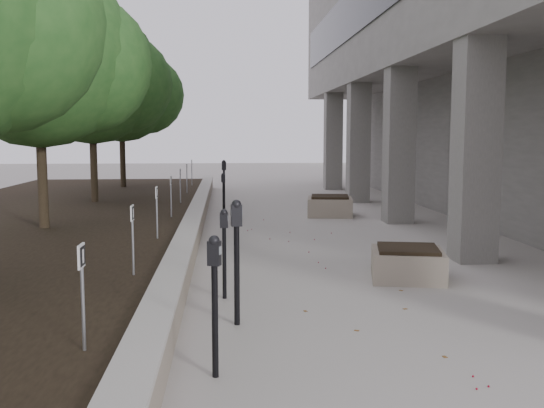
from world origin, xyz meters
name	(u,v)px	position (x,y,z in m)	size (l,w,h in m)	color
retaining_wall	(193,226)	(-1.82, 9.00, 0.25)	(0.39, 26.00, 0.50)	gray
planting_bed	(25,230)	(-5.50, 9.00, 0.20)	(7.00, 26.00, 0.40)	black
crabapple_tree_3	(39,93)	(-4.80, 8.00, 3.12)	(4.60, 4.00, 5.44)	#265821
crabapple_tree_4	(92,105)	(-4.80, 13.00, 3.12)	(4.60, 4.00, 5.44)	#265821
crabapple_tree_5	(121,111)	(-4.80, 18.00, 3.12)	(4.60, 4.00, 5.44)	#265821
parking_sign_2	(83,298)	(-2.35, 0.50, 0.88)	(0.04, 0.22, 0.96)	black
parking_sign_3	(133,240)	(-2.35, 3.50, 0.88)	(0.04, 0.22, 0.96)	black
parking_sign_4	(157,213)	(-2.35, 6.50, 0.88)	(0.04, 0.22, 0.96)	black
parking_sign_5	(171,196)	(-2.35, 9.50, 0.88)	(0.04, 0.22, 0.96)	black
parking_sign_6	(180,186)	(-2.35, 12.50, 0.88)	(0.04, 0.22, 0.96)	black
parking_sign_7	(187,178)	(-2.35, 15.50, 0.88)	(0.04, 0.22, 0.96)	black
parking_sign_8	(192,172)	(-2.35, 18.50, 0.88)	(0.04, 0.22, 0.96)	black
parking_meter_1	(215,307)	(-1.20, 0.80, 0.69)	(0.14, 0.10, 1.37)	black
parking_meter_2	(237,263)	(-0.96, 2.44, 0.77)	(0.15, 0.11, 1.53)	black
parking_meter_3	(224,254)	(-1.12, 3.67, 0.64)	(0.13, 0.09, 1.27)	black
parking_meter_4	(223,195)	(-1.15, 12.27, 0.62)	(0.12, 0.09, 1.25)	black
parking_meter_5	(224,184)	(-1.14, 14.39, 0.76)	(0.15, 0.11, 1.51)	black
planter_front	(408,263)	(1.80, 4.65, 0.26)	(1.12, 1.12, 0.52)	gray
planter_back	(330,206)	(1.85, 12.45, 0.29)	(1.24, 1.24, 0.58)	gray
berry_scatter	(287,275)	(-0.10, 5.00, 0.01)	(3.30, 14.10, 0.02)	maroon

